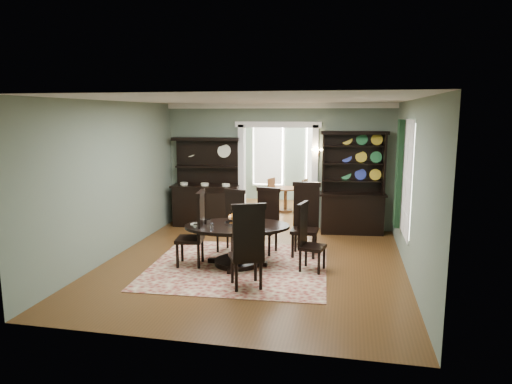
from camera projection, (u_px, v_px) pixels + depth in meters
room at (253, 180)px, 8.22m from camera, size 5.51×6.01×3.01m
parlor at (291, 156)px, 13.53m from camera, size 3.51×3.50×3.01m
doorway_trim at (278, 161)px, 11.07m from camera, size 2.08×0.25×2.57m
right_window at (403, 176)px, 8.54m from camera, size 0.15×1.47×2.12m
wall_sconce at (317, 151)px, 10.69m from camera, size 0.27×0.21×0.21m
rug at (238, 266)px, 8.35m from camera, size 3.33×3.14×0.01m
dining_table at (237, 237)px, 8.34m from camera, size 2.12×2.11×0.75m
centerpiece at (232, 221)px, 8.33m from camera, size 1.42×0.91×0.23m
chair_far_left at (233, 219)px, 9.20m from camera, size 0.59×0.57×1.26m
chair_far_mid at (267, 219)px, 9.14m from camera, size 0.57×0.55×1.30m
chair_far_right at (306, 217)px, 8.96m from camera, size 0.55×0.52×1.43m
chair_end_left at (196, 227)px, 8.28m from camera, size 0.55×0.58×1.39m
chair_end_right at (307, 235)px, 8.05m from camera, size 0.51×0.53×1.22m
chair_near at (248, 244)px, 7.13m from camera, size 0.68×0.66×1.41m
sideboard at (206, 195)px, 11.31m from camera, size 1.70×0.72×2.19m
welsh_dresser at (352, 196)px, 10.59m from camera, size 1.57×0.70×2.37m
parlor_table at (285, 196)px, 12.94m from camera, size 0.74×0.74×0.69m
parlor_chair_left at (268, 194)px, 12.93m from camera, size 0.46×0.45×0.97m
parlor_chair_right at (308, 195)px, 12.89m from camera, size 0.43×0.42×0.92m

